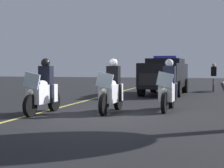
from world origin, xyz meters
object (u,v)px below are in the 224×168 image
object	(u,v)px
police_motorcycle_lead_right	(112,91)
police_suv	(165,74)
police_motorcycle_trailing	(168,90)
cyclist_background	(214,77)
police_motorcycle_lead_left	(43,91)

from	to	relation	value
police_motorcycle_lead_right	police_suv	xyz separation A→B (m)	(-8.07, 0.64, 0.37)
police_motorcycle_trailing	cyclist_background	world-z (taller)	police_motorcycle_trailing
police_motorcycle_lead_left	police_motorcycle_lead_right	world-z (taller)	same
police_suv	police_motorcycle_trailing	bearing A→B (deg)	8.34
police_motorcycle_lead_right	police_suv	bearing A→B (deg)	175.50
police_motorcycle_lead_right	cyclist_background	bearing A→B (deg)	164.17
police_motorcycle_lead_left	cyclist_background	size ratio (longest dim) A/B	1.22
police_motorcycle_lead_left	cyclist_background	distance (m)	13.00
police_motorcycle_lead_right	cyclist_background	world-z (taller)	police_motorcycle_lead_right
police_motorcycle_lead_right	police_motorcycle_trailing	world-z (taller)	same
police_motorcycle_lead_left	police_suv	distance (m)	9.32
police_motorcycle_trailing	police_suv	world-z (taller)	police_suv
police_motorcycle_lead_left	police_motorcycle_trailing	xyz separation A→B (m)	(-1.85, 3.63, 0.00)
police_motorcycle_lead_right	police_motorcycle_lead_left	bearing A→B (deg)	-65.88
police_motorcycle_lead_left	police_motorcycle_trailing	world-z (taller)	same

